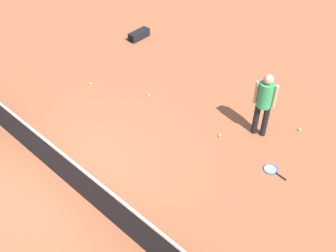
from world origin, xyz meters
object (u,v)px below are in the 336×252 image
object	(u,v)px
player_near_side	(264,100)
tennis_ball_by_net	(149,95)
equipment_bag	(138,35)
tennis_ball_baseline	(90,84)
tennis_ball_midcourt	(300,130)
tennis_ball_near_player	(220,135)
tennis_racket_near_player	(271,170)

from	to	relation	value
player_near_side	tennis_ball_by_net	bearing A→B (deg)	13.00
tennis_ball_by_net	equipment_bag	world-z (taller)	equipment_bag
tennis_ball_by_net	equipment_bag	size ratio (longest dim) A/B	0.08
player_near_side	tennis_ball_baseline	distance (m)	5.03
tennis_ball_midcourt	player_near_side	bearing A→B (deg)	48.09
player_near_side	tennis_ball_midcourt	distance (m)	1.44
player_near_side	tennis_ball_near_player	bearing A→B (deg)	49.83
player_near_side	equipment_bag	bearing A→B (deg)	-13.86
tennis_ball_midcourt	tennis_ball_baseline	xyz separation A→B (m)	(5.42, 2.25, 0.00)
tennis_ball_midcourt	tennis_ball_baseline	distance (m)	5.87
tennis_ball_baseline	equipment_bag	world-z (taller)	equipment_bag
tennis_ball_baseline	equipment_bag	size ratio (longest dim) A/B	0.08
tennis_racket_near_player	tennis_ball_baseline	bearing A→B (deg)	6.23
equipment_bag	tennis_ball_midcourt	bearing A→B (deg)	174.46
tennis_racket_near_player	tennis_ball_near_player	bearing A→B (deg)	-4.55
tennis_ball_near_player	tennis_ball_by_net	world-z (taller)	same
tennis_racket_near_player	tennis_ball_midcourt	world-z (taller)	tennis_ball_midcourt
tennis_ball_by_net	equipment_bag	bearing A→B (deg)	-38.99
tennis_ball_midcourt	equipment_bag	bearing A→B (deg)	-5.54
tennis_racket_near_player	tennis_ball_midcourt	xyz separation A→B (m)	(0.19, -1.64, 0.02)
tennis_ball_near_player	equipment_bag	distance (m)	5.51
player_near_side	tennis_racket_near_player	distance (m)	1.59
tennis_racket_near_player	tennis_ball_near_player	distance (m)	1.52
tennis_ball_baseline	tennis_ball_by_net	bearing A→B (deg)	-155.11
tennis_ball_by_net	equipment_bag	xyz separation A→B (m)	(2.61, -2.12, 0.11)
tennis_ball_midcourt	equipment_bag	world-z (taller)	equipment_bag
player_near_side	equipment_bag	distance (m)	5.93
tennis_racket_near_player	tennis_ball_baseline	distance (m)	5.64
tennis_racket_near_player	tennis_ball_baseline	size ratio (longest dim) A/B	9.08
tennis_ball_by_net	tennis_ball_baseline	bearing A→B (deg)	24.89
tennis_ball_by_net	tennis_ball_baseline	world-z (taller)	same
player_near_side	tennis_ball_baseline	bearing A→B (deg)	17.31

